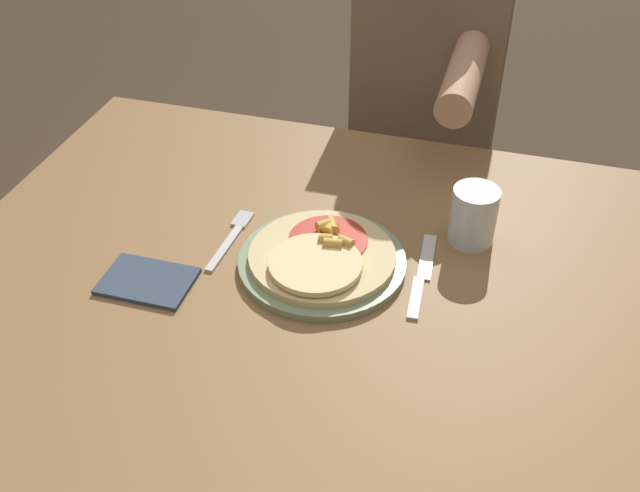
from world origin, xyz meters
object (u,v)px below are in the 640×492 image
object	(u,v)px
dining_table	(316,322)
person_diner	(428,96)
drinking_glass	(473,216)
pizza	(320,255)
fork	(232,236)
knife	(422,277)
plate	(320,262)

from	to	relation	value
dining_table	person_diner	xyz separation A→B (m)	(0.06, 0.74, 0.08)
dining_table	drinking_glass	xyz separation A→B (m)	(0.23, 0.18, 0.15)
pizza	drinking_glass	size ratio (longest dim) A/B	2.38
fork	drinking_glass	xyz separation A→B (m)	(0.40, 0.11, 0.05)
dining_table	fork	world-z (taller)	fork
knife	plate	bearing A→B (deg)	-175.56
drinking_glass	person_diner	distance (m)	0.59
pizza	person_diner	size ratio (longest dim) A/B	0.20
fork	person_diner	distance (m)	0.71
drinking_glass	person_diner	size ratio (longest dim) A/B	0.08
pizza	dining_table	bearing A→B (deg)	-85.10
drinking_glass	dining_table	bearing A→B (deg)	-142.10
knife	drinking_glass	size ratio (longest dim) A/B	2.15
dining_table	drinking_glass	world-z (taller)	drinking_glass
pizza	knife	distance (m)	0.17
dining_table	knife	distance (m)	0.20
pizza	fork	bearing A→B (deg)	168.35
fork	knife	world-z (taller)	same
knife	person_diner	xyz separation A→B (m)	(-0.10, 0.69, -0.02)
plate	knife	distance (m)	0.17
dining_table	drinking_glass	bearing A→B (deg)	37.90
dining_table	drinking_glass	distance (m)	0.33
plate	fork	distance (m)	0.17
dining_table	person_diner	bearing A→B (deg)	85.16
plate	knife	xyz separation A→B (m)	(0.17, 0.01, -0.00)
plate	drinking_glass	bearing A→B (deg)	30.83
person_diner	knife	bearing A→B (deg)	-81.45
knife	fork	bearing A→B (deg)	177.03
pizza	person_diner	distance (m)	0.71
fork	knife	xyz separation A→B (m)	(0.34, -0.02, 0.00)
knife	drinking_glass	distance (m)	0.15
drinking_glass	knife	bearing A→B (deg)	-116.74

